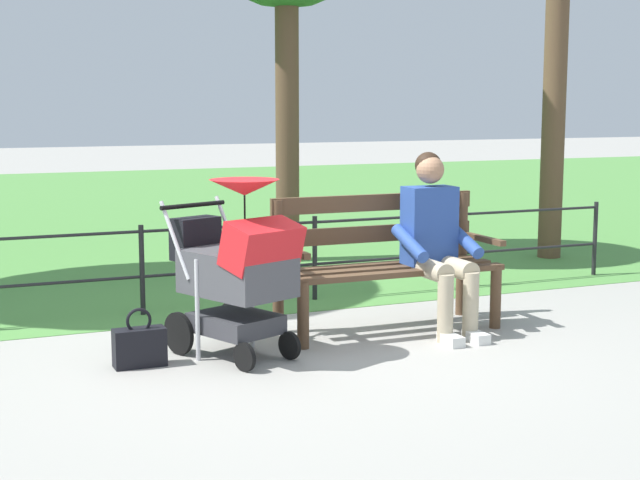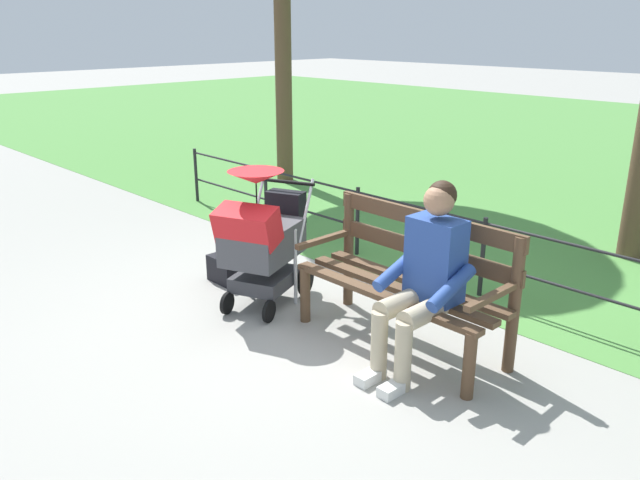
# 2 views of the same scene
# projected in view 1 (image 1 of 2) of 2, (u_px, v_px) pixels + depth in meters

# --- Properties ---
(ground_plane) EXTENTS (60.00, 60.00, 0.00)m
(ground_plane) POSITION_uv_depth(u_px,v_px,m) (287.00, 342.00, 6.43)
(ground_plane) COLOR #9E9B93
(grass_lawn) EXTENTS (40.00, 16.00, 0.01)m
(grass_lawn) POSITION_uv_depth(u_px,v_px,m) (80.00, 209.00, 14.44)
(grass_lawn) COLOR #518E42
(grass_lawn) RESTS_ON ground
(park_bench) EXTENTS (1.60, 0.61, 0.96)m
(park_bench) POSITION_uv_depth(u_px,v_px,m) (384.00, 256.00, 6.77)
(park_bench) COLOR brown
(park_bench) RESTS_ON ground
(person_on_bench) EXTENTS (0.53, 0.74, 1.28)m
(person_on_bench) POSITION_uv_depth(u_px,v_px,m) (437.00, 237.00, 6.67)
(person_on_bench) COLOR tan
(person_on_bench) RESTS_ON ground
(stroller) EXTENTS (0.79, 1.00, 1.15)m
(stroller) POSITION_uv_depth(u_px,v_px,m) (238.00, 266.00, 5.97)
(stroller) COLOR black
(stroller) RESTS_ON ground
(handbag) EXTENTS (0.32, 0.14, 0.37)m
(handbag) POSITION_uv_depth(u_px,v_px,m) (140.00, 346.00, 5.83)
(handbag) COLOR black
(handbag) RESTS_ON ground
(park_fence) EXTENTS (7.23, 0.04, 0.70)m
(park_fence) POSITION_uv_depth(u_px,v_px,m) (232.00, 255.00, 7.48)
(park_fence) COLOR black
(park_fence) RESTS_ON ground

